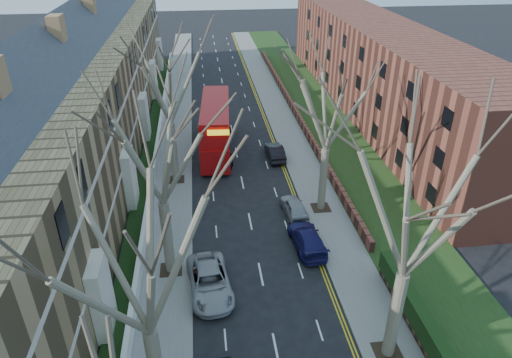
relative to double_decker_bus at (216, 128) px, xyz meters
name	(u,v)px	position (x,y,z in m)	size (l,w,h in m)	color
pavement_left	(176,131)	(-4.13, 5.29, -2.31)	(3.00, 102.00, 0.12)	slate
pavement_right	(285,126)	(7.87, 5.29, -2.31)	(3.00, 102.00, 0.12)	slate
terrace_left	(78,113)	(-11.78, -2.71, 3.16)	(9.70, 78.00, 13.60)	olive
flats_right	(378,69)	(19.33, 9.29, 2.61)	(13.97, 54.00, 10.00)	brown
front_wall_left	(155,160)	(-5.78, -2.71, -1.75)	(0.30, 78.00, 1.00)	white
grass_verge_right	(325,123)	(12.37, 5.29, -2.22)	(6.00, 102.00, 0.06)	#173212
tree_left_mid	(137,248)	(-3.83, -27.71, 7.18)	(10.50, 10.50, 14.71)	#6C5F4D
tree_left_far	(156,140)	(-3.83, -17.71, 6.87)	(10.15, 10.15, 14.22)	#6C5F4D
tree_left_dist	(166,73)	(-3.83, -5.71, 7.18)	(10.50, 10.50, 14.71)	#6C5F4D
tree_right_mid	(419,198)	(7.57, -25.71, 7.18)	(10.50, 10.50, 14.71)	#6C5F4D
tree_right_far	(330,96)	(7.57, -11.71, 6.87)	(10.15, 10.15, 14.22)	#6C5F4D
double_decker_bus	(216,128)	(0.00, 0.00, 0.00)	(3.48, 11.71, 4.81)	#A20B0C
car_left_far	(210,282)	(-1.40, -19.84, -1.64)	(2.44, 5.30, 1.47)	#99999E
car_right_near	(307,239)	(5.41, -16.32, -1.69)	(1.93, 4.75, 1.38)	#191751
car_right_mid	(294,207)	(5.33, -12.15, -1.73)	(1.53, 3.80, 1.29)	#909398
car_right_far	(275,152)	(5.43, -2.37, -1.70)	(1.42, 4.09, 1.35)	black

